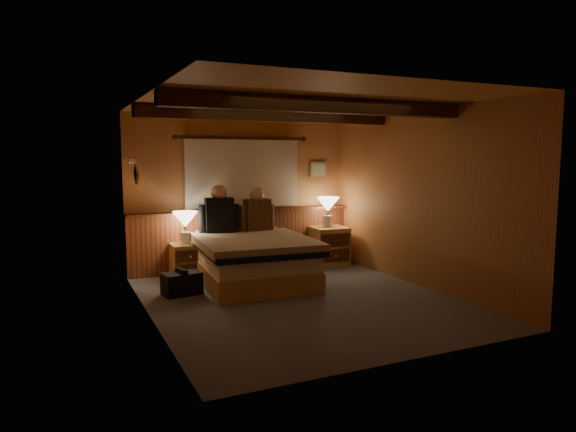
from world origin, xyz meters
TOP-DOWN VIEW (x-y plane):
  - floor at (0.00, 0.00)m, footprint 4.20×4.20m
  - ceiling at (0.00, 0.00)m, footprint 4.20×4.20m
  - wall_back at (0.00, 2.10)m, footprint 3.60×0.00m
  - wall_left at (-1.80, 0.00)m, footprint 0.00×4.20m
  - wall_right at (1.80, 0.00)m, footprint 0.00×4.20m
  - wall_front at (0.00, -2.10)m, footprint 3.60×0.00m
  - wainscot at (0.00, 2.04)m, footprint 3.60×0.23m
  - curtain_window at (0.00, 2.03)m, footprint 2.18×0.09m
  - ceiling_beams at (0.00, 0.15)m, footprint 3.60×1.65m
  - coat_rail at (-1.72, 1.58)m, footprint 0.05×0.55m
  - framed_print at (1.35, 2.08)m, footprint 0.30×0.04m
  - bed at (-0.23, 1.03)m, footprint 1.61×2.01m
  - nightstand_left at (-0.97, 1.77)m, footprint 0.46×0.42m
  - nightstand_right at (1.38, 1.72)m, footprint 0.59×0.54m
  - lamp_left at (-1.00, 1.73)m, footprint 0.37×0.37m
  - lamp_right at (1.36, 1.74)m, footprint 0.38×0.38m
  - person_left at (-0.50, 1.69)m, footprint 0.60×0.29m
  - person_right at (0.09, 1.66)m, footprint 0.56×0.23m
  - duffel_bag at (-1.27, 0.85)m, footprint 0.51×0.35m

SIDE VIEW (x-z plane):
  - floor at x=0.00m, z-range 0.00..0.00m
  - duffel_bag at x=-1.27m, z-range -0.02..0.32m
  - nightstand_left at x=-0.97m, z-range 0.00..0.50m
  - nightstand_right at x=1.38m, z-range 0.00..0.61m
  - bed at x=-0.23m, z-range 0.01..0.66m
  - wainscot at x=0.00m, z-range 0.02..0.96m
  - lamp_left at x=-1.00m, z-range 0.59..1.07m
  - person_right at x=0.09m, z-range 0.58..1.26m
  - person_left at x=-0.50m, z-range 0.58..1.31m
  - lamp_right at x=1.36m, z-range 0.71..1.21m
  - wall_left at x=-1.80m, z-range -0.90..3.30m
  - wall_right at x=1.80m, z-range -0.90..3.30m
  - wall_back at x=0.00m, z-range -0.60..3.00m
  - wall_front at x=0.00m, z-range -0.60..3.00m
  - curtain_window at x=0.00m, z-range 0.96..2.08m
  - framed_print at x=1.35m, z-range 1.43..1.68m
  - coat_rail at x=-1.72m, z-range 1.55..1.79m
  - ceiling_beams at x=0.00m, z-range 2.23..2.39m
  - ceiling at x=0.00m, z-range 2.40..2.40m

